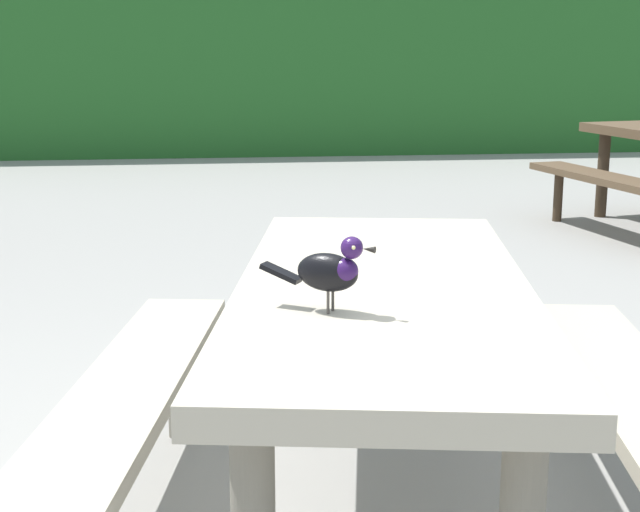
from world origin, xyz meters
The scene contains 3 objects.
hedge_wall centered at (0.00, 10.23, 1.16)m, with size 28.00×1.88×2.33m, color #235B23.
picnic_table_foreground centered at (0.31, 0.29, 0.56)m, with size 1.94×1.97×0.74m.
bird_grackle centered at (0.14, 0.00, 0.84)m, with size 0.26×0.17×0.18m.
Camera 1 is at (-0.13, -2.05, 1.35)m, focal length 52.17 mm.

